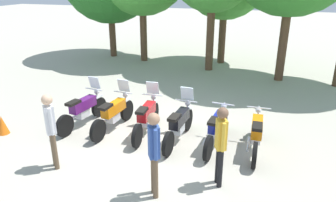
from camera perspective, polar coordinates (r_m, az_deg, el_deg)
ground_plane at (r=8.91m, az=-1.00°, el=-6.52°), size 80.00×80.00×0.00m
motorcycle_0 at (r=9.74m, az=-15.01°, el=-1.43°), size 0.66×2.18×1.37m
motorcycle_1 at (r=9.27m, az=-9.73°, el=-2.15°), size 0.62×2.19×1.37m
motorcycle_2 at (r=8.93m, az=-3.88°, el=-2.81°), size 0.62×2.19×1.37m
motorcycle_3 at (r=8.49m, az=2.04°, el=-4.09°), size 0.62×2.19×1.37m
motorcycle_4 at (r=8.38m, az=8.79°, el=-4.81°), size 0.62×2.19×0.99m
motorcycle_5 at (r=8.33m, az=15.60°, el=-5.57°), size 0.62×2.19×0.99m
person_0 at (r=7.56m, az=-20.39°, el=-4.13°), size 0.35×0.34×1.81m
person_1 at (r=6.18m, az=-2.53°, el=-8.49°), size 0.33×0.38×1.82m
person_2 at (r=6.58m, az=9.49°, el=-7.05°), size 0.31×0.40×1.79m
traffic_cone at (r=10.14m, az=-27.67°, el=-3.81°), size 0.32×0.32×0.55m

